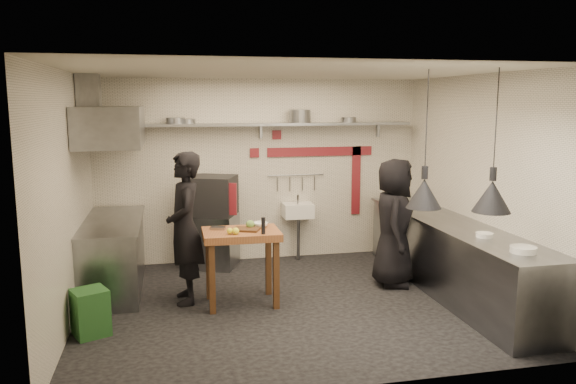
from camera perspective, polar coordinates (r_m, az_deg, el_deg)
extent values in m
plane|color=black|center=(7.03, 0.18, -11.29)|extent=(5.00, 5.00, 0.00)
plane|color=beige|center=(6.60, 0.19, 12.13)|extent=(5.00, 5.00, 0.00)
cube|color=beige|center=(8.72, -2.78, 2.19)|extent=(5.00, 0.04, 2.80)
cube|color=beige|center=(4.68, 5.72, -3.97)|extent=(5.00, 0.04, 2.80)
cube|color=beige|center=(6.61, -21.49, -0.70)|extent=(0.04, 4.20, 2.80)
cube|color=beige|center=(7.61, 18.91, 0.67)|extent=(0.04, 4.20, 2.80)
cube|color=maroon|center=(8.87, 3.30, 4.13)|extent=(1.70, 0.02, 0.14)
cube|color=maroon|center=(9.10, 6.92, 1.17)|extent=(0.14, 0.02, 1.10)
cube|color=maroon|center=(8.69, -1.15, 5.82)|extent=(0.14, 0.02, 0.14)
cube|color=maroon|center=(8.65, -3.43, 4.00)|extent=(0.14, 0.02, 0.14)
cube|color=slate|center=(8.48, -2.62, 6.88)|extent=(4.60, 0.34, 0.04)
cube|color=slate|center=(8.53, -15.54, 5.90)|extent=(0.04, 0.06, 0.24)
cube|color=slate|center=(8.63, -2.78, 6.25)|extent=(0.04, 0.06, 0.24)
cube|color=slate|center=(9.14, 9.13, 6.31)|extent=(0.04, 0.06, 0.24)
cylinder|color=slate|center=(8.36, -11.36, 7.12)|extent=(0.34, 0.34, 0.09)
cylinder|color=slate|center=(8.37, -10.24, 7.09)|extent=(0.28, 0.28, 0.07)
cylinder|color=slate|center=(8.59, 1.22, 7.72)|extent=(0.41, 0.41, 0.20)
cylinder|color=slate|center=(8.81, 6.17, 7.31)|extent=(0.30, 0.30, 0.08)
cube|color=slate|center=(8.51, -7.56, -4.90)|extent=(0.84, 0.80, 0.80)
cube|color=black|center=(8.32, -7.62, -0.38)|extent=(0.79, 0.77, 0.58)
cube|color=maroon|center=(8.06, -7.13, -0.67)|extent=(0.52, 0.23, 0.46)
cube|color=black|center=(8.07, -6.98, -0.66)|extent=(0.34, 0.15, 0.34)
cube|color=white|center=(8.75, 1.00, -1.89)|extent=(0.46, 0.34, 0.22)
cylinder|color=slate|center=(8.71, 1.01, -0.73)|extent=(0.03, 0.03, 0.14)
cylinder|color=slate|center=(8.80, 1.05, -4.75)|extent=(0.06, 0.06, 0.66)
cylinder|color=slate|center=(8.79, 0.80, 1.74)|extent=(0.90, 0.02, 0.02)
cube|color=slate|center=(7.63, 16.27, -6.48)|extent=(0.70, 3.80, 0.90)
cube|color=slate|center=(7.52, 16.43, -3.06)|extent=(0.76, 3.90, 0.03)
cylinder|color=white|center=(6.25, 22.79, -5.42)|extent=(0.28, 0.28, 0.07)
cylinder|color=white|center=(6.80, 19.34, -4.14)|extent=(0.25, 0.25, 0.05)
cube|color=slate|center=(7.79, -17.30, -6.21)|extent=(0.70, 1.90, 0.90)
cube|color=slate|center=(7.68, -17.47, -2.86)|extent=(0.76, 2.00, 0.03)
cube|color=slate|center=(7.52, -17.54, 6.40)|extent=(0.78, 1.60, 0.50)
cube|color=slate|center=(7.54, -19.60, 9.34)|extent=(0.28, 0.28, 0.50)
cube|color=#215322|center=(6.44, -19.44, -11.45)|extent=(0.45, 0.45, 0.50)
cube|color=#4B2D17|center=(6.81, -4.25, -3.81)|extent=(0.37, 0.32, 0.02)
cylinder|color=black|center=(6.60, -2.53, -3.44)|extent=(0.06, 0.06, 0.20)
sphere|color=yellow|center=(6.63, -5.94, -3.95)|extent=(0.08, 0.08, 0.07)
sphere|color=yellow|center=(6.62, -5.34, -3.98)|extent=(0.11, 0.11, 0.08)
sphere|color=#63913D|center=(6.90, -3.86, -3.31)|extent=(0.11, 0.11, 0.11)
cube|color=slate|center=(6.91, -7.15, -3.65)|extent=(0.20, 0.17, 0.03)
imported|color=white|center=(6.98, -2.83, -3.34)|extent=(0.24, 0.24, 0.06)
imported|color=black|center=(6.97, -10.44, -3.62)|extent=(0.48, 0.70, 1.87)
imported|color=black|center=(7.65, 10.70, -3.07)|extent=(0.82, 0.98, 1.72)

